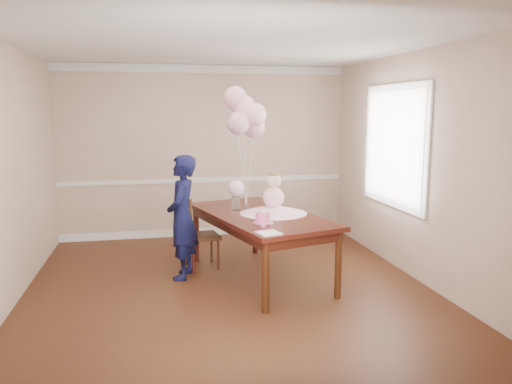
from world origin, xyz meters
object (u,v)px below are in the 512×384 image
object	(u,v)px
dining_table_top	(260,216)
woman	(182,217)
birthday_cake	(263,218)
dining_chair_seat	(202,236)

from	to	relation	value
dining_table_top	woman	xyz separation A→B (m)	(-0.90, 0.20, -0.02)
woman	birthday_cake	bearing A→B (deg)	64.19
dining_table_top	birthday_cake	world-z (taller)	birthday_cake
dining_table_top	dining_chair_seat	size ratio (longest dim) A/B	5.26
dining_table_top	woman	world-z (taller)	woman
dining_table_top	dining_chair_seat	distance (m)	0.91
birthday_cake	dining_chair_seat	world-z (taller)	birthday_cake
dining_chair_seat	woman	size ratio (longest dim) A/B	0.27
dining_table_top	birthday_cake	distance (m)	0.53
birthday_cake	woman	size ratio (longest dim) A/B	0.11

